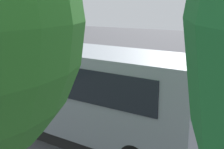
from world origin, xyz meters
TOP-DOWN VIEW (x-y plane):
  - ground_plane at (0.00, 0.00)m, footprint 80.00×80.00m
  - tour_bus at (-1.16, 4.18)m, footprint 10.50×2.98m
  - spectator_far_left at (-3.47, 1.54)m, footprint 0.57×0.32m
  - spectator_left at (-2.30, 1.17)m, footprint 0.58×0.36m
  - spectator_centre at (-1.19, 1.24)m, footprint 0.58×0.36m
  - spectator_right at (-0.08, 1.56)m, footprint 0.57×0.32m
  - parked_motorcycle_silver at (-1.87, 2.25)m, footprint 2.04×0.66m
  - stunt_motorcycle at (2.75, -3.47)m, footprint 2.07×0.58m
  - bay_line_a at (-3.38, -1.35)m, footprint 0.17×4.19m
  - bay_line_b at (-0.66, -1.35)m, footprint 0.16×3.53m
  - bay_line_c at (2.05, -1.35)m, footprint 0.17×3.80m

SIDE VIEW (x-z plane):
  - ground_plane at x=0.00m, z-range 0.00..0.00m
  - bay_line_a at x=-3.38m, z-range 0.00..0.01m
  - bay_line_b at x=-0.66m, z-range 0.00..0.01m
  - bay_line_c at x=2.05m, z-range 0.00..0.01m
  - parked_motorcycle_silver at x=-1.87m, z-range -0.01..0.97m
  - stunt_motorcycle at x=2.75m, z-range 0.18..1.75m
  - spectator_right at x=-0.08m, z-range 0.16..1.90m
  - spectator_far_left at x=-3.47m, z-range 0.17..1.91m
  - spectator_left at x=-2.30m, z-range 0.17..1.92m
  - spectator_centre at x=-1.19m, z-range 0.18..1.99m
  - tour_bus at x=-1.16m, z-range 0.02..3.27m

